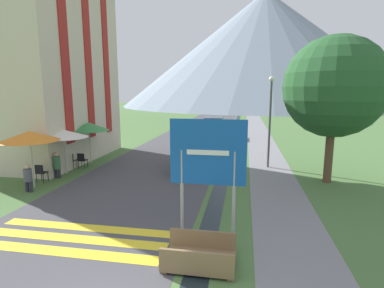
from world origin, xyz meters
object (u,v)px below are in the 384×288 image
cafe_chair_far_right (82,159)px  parked_car_far (214,127)px  cafe_umbrella_front_orange (30,136)px  cafe_umbrella_rear_green (89,127)px  road_sign (208,161)px  footbridge (200,257)px  cafe_umbrella_middle_white (64,134)px  hotel_building (47,55)px  cafe_chair_near_right (41,172)px  person_seated_far (57,164)px  cafe_chair_far_left (71,159)px  person_seated_near (28,177)px  streetlamp (270,114)px  parked_car_near (195,152)px  tree_by_path (334,87)px

cafe_chair_far_right → parked_car_far: bearing=67.7°
cafe_umbrella_front_orange → cafe_umbrella_rear_green: size_ratio=1.04×
parked_car_far → road_sign: bearing=-84.8°
footbridge → cafe_umbrella_middle_white: bearing=138.8°
hotel_building → cafe_chair_near_right: hotel_building is taller
cafe_umbrella_middle_white → person_seated_far: size_ratio=1.86×
cafe_chair_far_left → parked_car_far: bearing=57.5°
person_seated_near → parked_car_far: bearing=69.9°
parked_car_far → cafe_umbrella_front_orange: size_ratio=1.73×
cafe_umbrella_front_orange → streetlamp: size_ratio=0.51×
parked_car_near → cafe_chair_far_right: parked_car_near is taller
person_seated_near → person_seated_far: (-0.08, 2.07, 0.03)m
hotel_building → streetlamp: (12.90, 0.08, -3.30)m
cafe_umbrella_front_orange → person_seated_near: cafe_umbrella_front_orange is taller
parked_car_near → cafe_umbrella_middle_white: cafe_umbrella_middle_white is taller
cafe_umbrella_middle_white → tree_by_path: tree_by_path is taller
cafe_umbrella_rear_green → tree_by_path: size_ratio=0.37×
cafe_umbrella_middle_white → parked_car_far: bearing=65.8°
footbridge → tree_by_path: (4.79, 7.65, 4.08)m
streetlamp → footbridge: bearing=-103.0°
cafe_umbrella_front_orange → road_sign: bearing=-20.7°
cafe_umbrella_rear_green → person_seated_far: cafe_umbrella_rear_green is taller
road_sign → tree_by_path: bearing=51.5°
road_sign → tree_by_path: tree_by_path is taller
cafe_umbrella_rear_green → person_seated_far: (-0.14, -2.95, -1.46)m
hotel_building → tree_by_path: (15.38, -2.28, -1.92)m
cafe_chair_far_left → person_seated_near: person_seated_near is taller
person_seated_near → person_seated_far: size_ratio=0.95×
cafe_chair_near_right → cafe_umbrella_middle_white: 2.21m
hotel_building → person_seated_near: hotel_building is taller
cafe_chair_far_right → cafe_chair_far_left: 0.58m
person_seated_near → tree_by_path: tree_by_path is taller
cafe_umbrella_front_orange → cafe_umbrella_rear_green: (0.25, 4.47, -0.11)m
footbridge → cafe_chair_near_right: (-8.14, 5.32, 0.29)m
road_sign → cafe_chair_near_right: bearing=155.4°
hotel_building → cafe_umbrella_rear_green: bearing=-16.7°
cafe_chair_near_right → hotel_building: bearing=139.7°
parked_car_near → cafe_umbrella_front_orange: 7.94m
cafe_umbrella_middle_white → person_seated_far: bearing=-88.6°
cafe_chair_far_right → cafe_chair_near_right: bearing=-98.5°
cafe_umbrella_middle_white → tree_by_path: 12.88m
hotel_building → road_sign: size_ratio=3.42×
parked_car_near → cafe_umbrella_front_orange: cafe_umbrella_front_orange is taller
cafe_umbrella_rear_green → cafe_umbrella_middle_white: bearing=-94.2°
road_sign → streetlamp: (2.33, 8.41, 0.71)m
tree_by_path → cafe_chair_far_right: bearing=178.6°
cafe_chair_far_right → person_seated_far: person_seated_far is taller
person_seated_near → cafe_umbrella_front_orange: bearing=108.6°
road_sign → footbridge: size_ratio=1.99×
person_seated_near → streetlamp: bearing=30.6°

